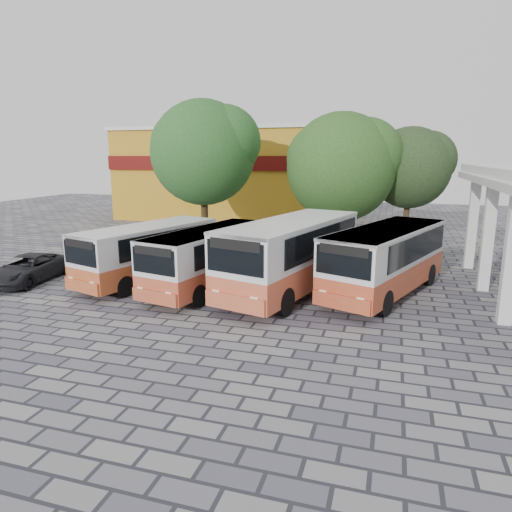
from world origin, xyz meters
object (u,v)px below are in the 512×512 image
(bus_centre_left, at_px, (210,255))
(bus_far_right, at_px, (386,256))
(parked_car, at_px, (27,269))
(bus_far_left, at_px, (149,249))
(bus_centre_right, at_px, (292,251))

(bus_centre_left, relative_size, bus_far_right, 0.91)
(bus_centre_left, height_order, parked_car, bus_centre_left)
(bus_far_left, bearing_deg, bus_centre_right, 18.23)
(bus_far_left, height_order, bus_centre_left, bus_centre_left)
(bus_centre_left, height_order, bus_far_right, bus_far_right)
(bus_far_left, distance_m, bus_centre_right, 6.83)
(bus_centre_right, bearing_deg, parked_car, -156.22)
(bus_far_right, bearing_deg, bus_far_left, -153.82)
(bus_centre_left, distance_m, parked_car, 8.86)
(bus_far_right, height_order, parked_car, bus_far_right)
(bus_centre_right, bearing_deg, bus_far_left, -163.93)
(bus_far_left, height_order, parked_car, bus_far_left)
(parked_car, bearing_deg, bus_far_right, 3.06)
(bus_far_left, relative_size, bus_far_right, 0.92)
(bus_far_left, relative_size, bus_centre_left, 1.01)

